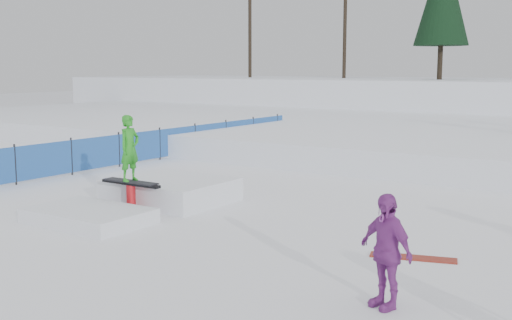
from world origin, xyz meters
The scene contains 6 objects.
ground centered at (0.00, 0.00, 0.00)m, with size 120.00×120.00×0.00m, color white.
snow_midrise centered at (0.00, 16.00, 0.40)m, with size 50.00×18.00×0.80m, color white.
safety_fence centered at (-6.50, 6.60, 0.55)m, with size 0.05×16.00×1.10m.
spectator_purple centered at (5.17, -1.97, 0.76)m, with size 0.89×0.37×1.52m, color purple.
loose_board_red centered at (4.73, 0.32, 0.01)m, with size 1.40×0.28×0.03m, color maroon.
jib_rail_feature centered at (-1.59, 0.82, 0.30)m, with size 2.60×4.40×2.11m.
Camera 1 is at (8.23, -9.61, 3.12)m, focal length 45.00 mm.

